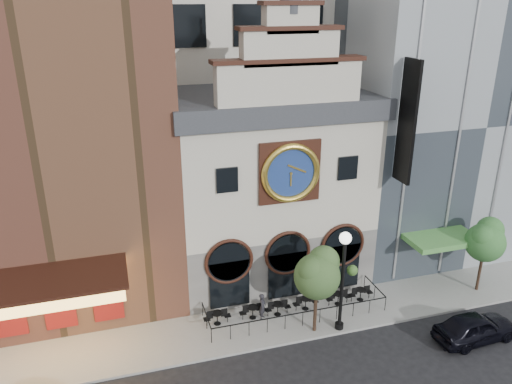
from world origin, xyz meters
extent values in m
plane|color=black|center=(0.00, 0.00, 0.00)|extent=(120.00, 120.00, 0.00)
cube|color=gray|center=(0.00, 2.50, 0.07)|extent=(44.00, 5.00, 0.15)
cube|color=#605E5B|center=(0.00, 8.00, 2.15)|extent=(12.00, 8.00, 4.00)
cube|color=beige|center=(0.00, 8.00, 7.65)|extent=(12.00, 8.00, 7.00)
cube|color=#2D3035|center=(0.00, 8.00, 11.75)|extent=(12.60, 8.60, 1.20)
cube|color=black|center=(0.00, 3.92, 8.55)|extent=(3.60, 0.25, 3.60)
cylinder|color=navy|center=(0.00, 3.78, 8.55)|extent=(3.10, 0.12, 3.10)
torus|color=gold|center=(0.00, 3.70, 8.55)|extent=(3.46, 0.36, 3.46)
cylinder|color=#2D3035|center=(0.00, 4.40, 17.45)|extent=(1.10, 1.10, 1.10)
cube|color=brown|center=(-13.00, 10.00, 12.65)|extent=(14.00, 12.00, 25.00)
cube|color=#FFBF59|center=(-13.00, 2.30, 4.35)|extent=(7.00, 3.40, 0.70)
cube|color=black|center=(-13.00, 2.30, 4.80)|extent=(7.40, 3.80, 0.15)
cube|color=maroon|center=(-13.00, 3.95, 2.15)|extent=(5.60, 0.15, 2.60)
cube|color=gray|center=(13.00, 10.00, 10.15)|extent=(14.00, 12.00, 20.00)
cube|color=#519A46|center=(10.00, 2.80, 3.45)|extent=(4.50, 2.40, 0.35)
cube|color=black|center=(6.60, 3.00, 11.15)|extent=(0.18, 1.60, 7.00)
cylinder|color=black|center=(-4.64, 2.75, 0.89)|extent=(0.68, 0.68, 0.03)
cylinder|color=black|center=(-4.64, 2.75, 0.52)|extent=(0.06, 0.06, 0.72)
cylinder|color=black|center=(-2.52, 2.72, 0.89)|extent=(0.68, 0.68, 0.03)
cylinder|color=black|center=(-2.52, 2.72, 0.52)|extent=(0.06, 0.06, 0.72)
cylinder|color=black|center=(-1.02, 2.61, 0.89)|extent=(0.68, 0.68, 0.03)
cylinder|color=black|center=(-1.02, 2.61, 0.52)|extent=(0.06, 0.06, 0.72)
cylinder|color=black|center=(0.77, 2.68, 0.89)|extent=(0.68, 0.68, 0.03)
cylinder|color=black|center=(0.77, 2.68, 0.52)|extent=(0.06, 0.06, 0.72)
cylinder|color=black|center=(2.87, 2.59, 0.89)|extent=(0.68, 0.68, 0.03)
cylinder|color=black|center=(2.87, 2.59, 0.52)|extent=(0.06, 0.06, 0.72)
cylinder|color=black|center=(4.40, 2.61, 0.89)|extent=(0.68, 0.68, 0.03)
cylinder|color=black|center=(4.40, 2.61, 0.52)|extent=(0.06, 0.06, 0.72)
imported|color=black|center=(8.69, -2.48, 0.81)|extent=(4.86, 2.18, 1.62)
imported|color=black|center=(-1.99, 2.52, 0.97)|extent=(0.64, 0.71, 1.64)
cylinder|color=black|center=(1.91, 0.40, 2.89)|extent=(0.20, 0.20, 5.48)
cylinder|color=black|center=(1.91, 0.40, 0.31)|extent=(0.48, 0.48, 0.33)
sphere|color=white|center=(1.91, 0.40, 5.85)|extent=(0.66, 0.66, 0.66)
sphere|color=#3A5E25|center=(1.27, 0.24, 3.71)|extent=(0.61, 0.61, 0.61)
sphere|color=#3A5E25|center=(2.55, 0.56, 3.71)|extent=(0.61, 0.61, 0.61)
cylinder|color=#382619|center=(0.49, 0.62, 1.51)|extent=(0.19, 0.19, 2.72)
sphere|color=#315020|center=(0.49, 0.62, 3.65)|extent=(2.53, 2.53, 2.53)
sphere|color=#315020|center=(0.97, 0.91, 4.33)|extent=(1.75, 1.75, 1.75)
sphere|color=#315020|center=(0.10, 0.42, 4.13)|extent=(1.55, 1.55, 1.55)
cylinder|color=#382619|center=(12.16, 1.56, 1.46)|extent=(0.19, 0.19, 2.62)
sphere|color=#2D6929|center=(12.16, 1.56, 3.52)|extent=(2.44, 2.44, 2.44)
sphere|color=#2D6929|center=(12.63, 1.84, 4.18)|extent=(1.69, 1.69, 1.69)
sphere|color=#2D6929|center=(11.78, 1.37, 3.99)|extent=(1.50, 1.50, 1.50)
camera|label=1|loc=(-9.36, -20.85, 17.66)|focal=35.00mm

